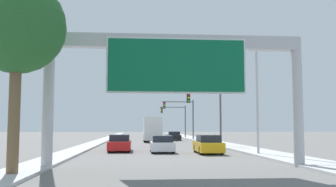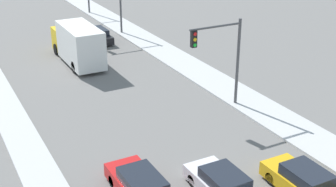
{
  "view_description": "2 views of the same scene",
  "coord_description": "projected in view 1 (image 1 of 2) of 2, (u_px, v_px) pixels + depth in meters",
  "views": [
    {
      "loc": [
        -1.93,
        -1.11,
        2.09
      ],
      "look_at": [
        0.0,
        23.38,
        4.28
      ],
      "focal_mm": 40.0,
      "sensor_mm": 36.0,
      "label": 1
    },
    {
      "loc": [
        -11.02,
        14.4,
        13.31
      ],
      "look_at": [
        0.21,
        35.51,
        3.08
      ],
      "focal_mm": 50.0,
      "sensor_mm": 36.0,
      "label": 2
    }
  ],
  "objects": [
    {
      "name": "median_strip_left",
      "position": [
        105.0,
        139.0,
        60.08
      ],
      "size": [
        2.0,
        120.0,
        0.15
      ],
      "color": "#B9B9B9",
      "rests_on": "ground"
    },
    {
      "name": "car_far_center",
      "position": [
        208.0,
        145.0,
        29.15
      ],
      "size": [
        1.8,
        4.3,
        1.45
      ],
      "color": "gold",
      "rests_on": "ground"
    },
    {
      "name": "traffic_light_far_intersection",
      "position": [
        177.0,
        116.0,
        69.36
      ],
      "size": [
        4.88,
        0.32,
        6.0
      ],
      "color": "#4C4C4F",
      "rests_on": "ground"
    },
    {
      "name": "sidewalk_right",
      "position": [
        198.0,
        139.0,
        61.26
      ],
      "size": [
        3.0,
        120.0,
        0.15
      ],
      "color": "#B9B9B9",
      "rests_on": "ground"
    },
    {
      "name": "street_lamp_right",
      "position": [
        253.0,
        85.0,
        27.79
      ],
      "size": [
        2.5,
        0.28,
        8.86
      ],
      "color": "#B2B2B7",
      "rests_on": "ground"
    },
    {
      "name": "truck_box_primary",
      "position": [
        152.0,
        129.0,
        52.13
      ],
      "size": [
        2.42,
        8.02,
        3.38
      ],
      "color": "yellow",
      "rests_on": "ground"
    },
    {
      "name": "traffic_light_mid_block",
      "position": [
        183.0,
        113.0,
        59.44
      ],
      "size": [
        5.1,
        0.32,
        6.34
      ],
      "color": "#4C4C4F",
      "rests_on": "ground"
    },
    {
      "name": "palm_tree_foreground",
      "position": [
        17.0,
        27.0,
        16.13
      ],
      "size": [
        4.15,
        4.15,
        8.51
      ],
      "color": "brown",
      "rests_on": "ground"
    },
    {
      "name": "car_near_right",
      "position": [
        174.0,
        136.0,
        57.48
      ],
      "size": [
        1.89,
        4.6,
        1.35
      ],
      "color": "black",
      "rests_on": "ground"
    },
    {
      "name": "car_far_left",
      "position": [
        120.0,
        143.0,
        31.87
      ],
      "size": [
        1.84,
        4.78,
        1.42
      ],
      "color": "red",
      "rests_on": "ground"
    },
    {
      "name": "traffic_light_near_intersection",
      "position": [
        209.0,
        108.0,
        39.59
      ],
      "size": [
        3.83,
        0.32,
        6.01
      ],
      "color": "#4C4C4F",
      "rests_on": "ground"
    },
    {
      "name": "car_far_right",
      "position": [
        162.0,
        144.0,
        30.56
      ],
      "size": [
        1.84,
        4.22,
        1.37
      ],
      "color": "silver",
      "rests_on": "ground"
    },
    {
      "name": "sign_gantry",
      "position": [
        176.0,
        67.0,
        19.29
      ],
      "size": [
        13.45,
        0.73,
        6.85
      ],
      "color": "#B2B2B7",
      "rests_on": "ground"
    }
  ]
}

